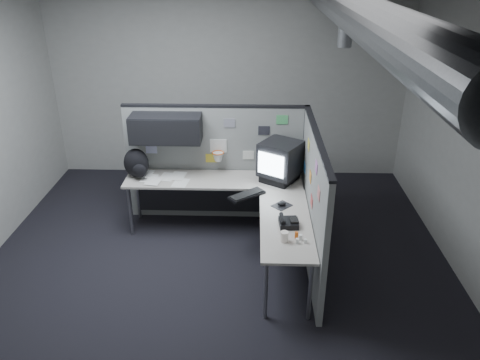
{
  "coord_description": "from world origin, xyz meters",
  "views": [
    {
      "loc": [
        0.42,
        -4.5,
        3.37
      ],
      "look_at": [
        0.27,
        0.35,
        1.02
      ],
      "focal_mm": 35.0,
      "sensor_mm": 36.0,
      "label": 1
    }
  ],
  "objects_px": {
    "monitor": "(280,161)",
    "phone": "(288,222)",
    "desk": "(231,197)",
    "backpack": "(137,164)",
    "keyboard": "(247,195)"
  },
  "relations": [
    {
      "from": "monitor",
      "to": "keyboard",
      "type": "distance_m",
      "value": 0.67
    },
    {
      "from": "desk",
      "to": "monitor",
      "type": "relative_size",
      "value": 3.7
    },
    {
      "from": "monitor",
      "to": "phone",
      "type": "xyz_separation_m",
      "value": [
        0.04,
        -1.13,
        -0.23
      ]
    },
    {
      "from": "phone",
      "to": "backpack",
      "type": "bearing_deg",
      "value": 154.75
    },
    {
      "from": "keyboard",
      "to": "backpack",
      "type": "height_order",
      "value": "backpack"
    },
    {
      "from": "phone",
      "to": "backpack",
      "type": "height_order",
      "value": "backpack"
    },
    {
      "from": "desk",
      "to": "keyboard",
      "type": "bearing_deg",
      "value": -44.66
    },
    {
      "from": "desk",
      "to": "keyboard",
      "type": "distance_m",
      "value": 0.31
    },
    {
      "from": "desk",
      "to": "monitor",
      "type": "bearing_deg",
      "value": 24.05
    },
    {
      "from": "backpack",
      "to": "phone",
      "type": "bearing_deg",
      "value": -40.44
    },
    {
      "from": "desk",
      "to": "backpack",
      "type": "xyz_separation_m",
      "value": [
        -1.24,
        0.29,
        0.31
      ]
    },
    {
      "from": "monitor",
      "to": "backpack",
      "type": "height_order",
      "value": "monitor"
    },
    {
      "from": "keyboard",
      "to": "backpack",
      "type": "distance_m",
      "value": 1.53
    },
    {
      "from": "keyboard",
      "to": "desk",
      "type": "bearing_deg",
      "value": 141.04
    },
    {
      "from": "monitor",
      "to": "phone",
      "type": "height_order",
      "value": "monitor"
    }
  ]
}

